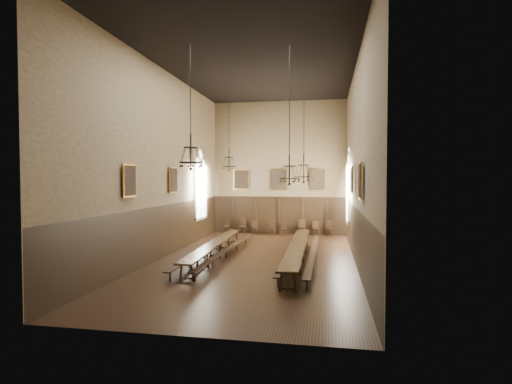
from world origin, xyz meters
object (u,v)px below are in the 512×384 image
(chair_4, at_px, (284,231))
(chair_7, at_px, (329,231))
(table_right, at_px, (297,254))
(chair_6, at_px, (316,231))
(chair_2, at_px, (255,230))
(chair_3, at_px, (272,230))
(chair_0, at_px, (227,229))
(bench_right_inner, at_px, (287,256))
(chair_5, at_px, (302,230))
(chair_1, at_px, (242,229))
(table_left, at_px, (215,250))
(bench_left_inner, at_px, (226,253))
(bench_left_outer, at_px, (205,252))
(chandelier_front_left, at_px, (191,155))
(bench_right_outer, at_px, (313,256))
(chandelier_back_right, at_px, (304,171))
(chandelier_front_right, at_px, (289,168))
(chandelier_back_left, at_px, (229,160))

(chair_4, bearing_deg, chair_7, 11.38)
(table_right, distance_m, chair_6, 8.76)
(chair_2, xyz_separation_m, chair_7, (4.95, 0.03, 0.02))
(table_right, distance_m, chair_2, 9.44)
(chair_3, bearing_deg, chair_0, -174.72)
(bench_right_inner, relative_size, chair_5, 8.90)
(chair_1, xyz_separation_m, chair_6, (5.01, -0.11, -0.02))
(table_left, bearing_deg, bench_left_inner, 4.07)
(bench_left_outer, height_order, bench_right_inner, bench_left_outer)
(chair_4, distance_m, chandelier_front_left, 12.56)
(chair_7, bearing_deg, bench_right_outer, -113.40)
(table_left, bearing_deg, chandelier_back_right, 30.87)
(table_right, distance_m, bench_right_outer, 0.73)
(chair_0, xyz_separation_m, chair_6, (6.02, 0.01, -0.02))
(bench_left_inner, distance_m, chair_1, 8.46)
(bench_right_outer, relative_size, chandelier_front_right, 1.82)
(chair_0, distance_m, chair_3, 3.07)
(chair_3, distance_m, chair_4, 0.83)
(chair_1, bearing_deg, chair_4, 4.22)
(chair_5, distance_m, chandelier_back_left, 8.17)
(bench_left_outer, relative_size, chair_3, 10.61)
(chair_3, bearing_deg, chair_7, 2.51)
(chair_1, bearing_deg, chair_0, -167.31)
(table_left, distance_m, chandelier_front_right, 5.91)
(bench_right_inner, bearing_deg, chandelier_front_right, -82.31)
(table_left, height_order, chair_6, chair_6)
(bench_right_outer, height_order, chandelier_front_left, chandelier_front_left)
(table_left, xyz_separation_m, chandelier_back_right, (4.03, 2.41, 3.80))
(bench_left_inner, bearing_deg, bench_right_outer, -3.22)
(bench_left_inner, xyz_separation_m, chair_3, (1.04, 8.39, -0.01))
(bench_left_outer, bearing_deg, table_right, -4.11)
(chair_0, height_order, chandelier_front_right, chandelier_front_right)
(bench_right_outer, relative_size, chair_0, 9.65)
(chair_1, relative_size, chair_4, 1.16)
(table_right, height_order, chandelier_back_right, chandelier_back_right)
(table_left, distance_m, chandelier_front_left, 5.35)
(table_left, bearing_deg, chair_2, 87.15)
(chair_5, height_order, chandelier_front_left, chandelier_front_left)
(chair_1, height_order, chandelier_back_left, chandelier_back_left)
(table_right, distance_m, chandelier_back_left, 6.51)
(chair_0, relative_size, chandelier_back_right, 0.19)
(chair_2, xyz_separation_m, chair_5, (3.17, 0.01, 0.05))
(bench_left_inner, bearing_deg, table_right, -7.53)
(table_right, bearing_deg, chair_0, 121.87)
(chair_1, height_order, chandelier_front_left, chandelier_front_left)
(chair_5, relative_size, chair_7, 1.07)
(chandelier_back_left, xyz_separation_m, chandelier_front_left, (-0.14, -5.65, -0.07))
(chair_4, bearing_deg, chair_2, -169.83)
(chair_3, bearing_deg, chair_4, -2.83)
(table_right, height_order, chandelier_front_right, chandelier_front_right)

